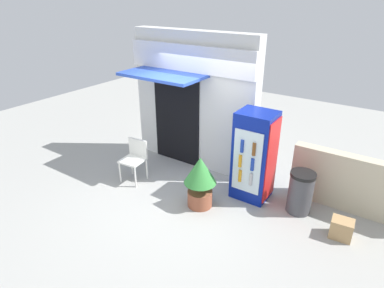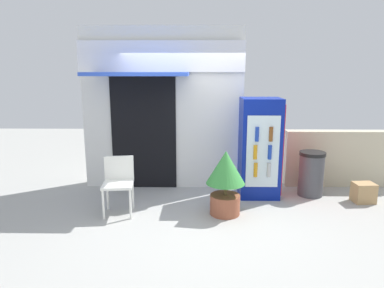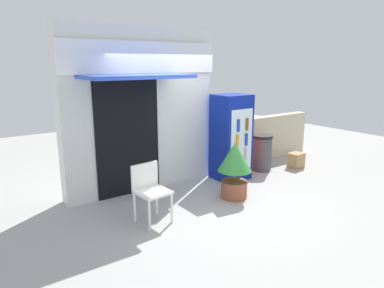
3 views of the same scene
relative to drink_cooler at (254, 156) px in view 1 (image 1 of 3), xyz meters
name	(u,v)px [view 1 (image 1 of 3)]	position (x,y,z in m)	size (l,w,h in m)	color
ground	(176,196)	(-1.21, -0.87, -0.87)	(16.00, 16.00, 0.00)	#A3A39E
storefront_building	(192,99)	(-1.76, 0.54, 0.67)	(2.97, 1.25, 2.97)	silver
drink_cooler	(254,156)	(0.00, 0.00, 0.00)	(0.70, 0.66, 1.74)	navy
plastic_chair	(135,157)	(-2.32, -0.79, -0.34)	(0.50, 0.49, 0.88)	white
potted_plant_near_shop	(200,178)	(-0.66, -0.84, -0.28)	(0.60, 0.60, 1.01)	#995138
trash_bin	(300,192)	(0.93, 0.01, -0.47)	(0.45, 0.45, 0.80)	#47474C
stone_boundary_wall	(360,186)	(1.79, 0.58, -0.33)	(2.41, 0.23, 1.08)	beige
cardboard_box	(341,229)	(1.73, -0.31, -0.70)	(0.34, 0.27, 0.34)	tan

